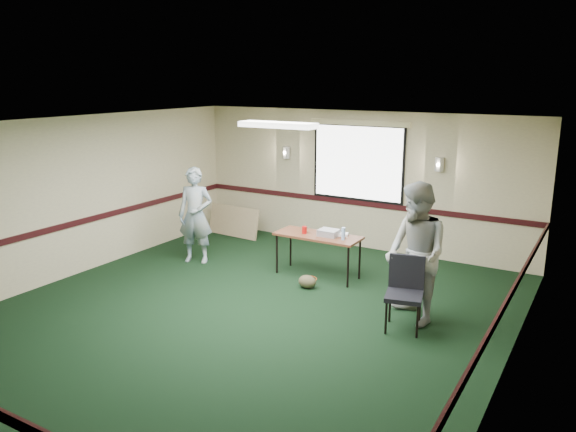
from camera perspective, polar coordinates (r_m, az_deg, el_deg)
The scene contains 13 objects.
ground at distance 8.16m, azimuth -4.72°, elevation -10.12°, with size 8.00×8.00×0.00m, color black.
room_shell at distance 9.42m, azimuth 2.55°, elevation 3.28°, with size 8.00×8.02×8.00m.
folding_table at distance 9.50m, azimuth 3.06°, elevation -2.22°, with size 1.47×0.59×0.73m.
projector at distance 9.42m, azimuth 4.17°, elevation -1.71°, with size 0.32×0.27×0.11m, color gray.
game_console at distance 9.45m, azimuth 5.55°, elevation -1.87°, with size 0.19×0.15×0.05m, color white.
red_cup at distance 9.54m, azimuth 1.68°, elevation -1.43°, with size 0.08×0.08×0.12m, color #B40E0C.
water_bottle at distance 9.20m, azimuth 5.64°, elevation -1.79°, with size 0.06×0.06×0.21m, color #88B0E0.
duffel_bag at distance 9.13m, azimuth 1.96°, elevation -6.68°, with size 0.30×0.23×0.21m, color #444126.
cable_coil at distance 9.54m, azimuth 2.08°, elevation -6.39°, with size 0.29×0.29×0.01m, color #C44C18.
folded_table at distance 12.06m, azimuth -5.55°, elevation -0.53°, with size 1.26×0.05×0.65m, color #997E5E.
conference_chair at distance 7.77m, azimuth 11.82°, elevation -7.05°, with size 0.58×0.60×0.99m.
person_left at distance 10.33m, azimuth -9.38°, elevation 0.07°, with size 0.64×0.42×1.76m, color #456A98.
person_right at distance 7.84m, azimuth 12.86°, elevation -3.77°, with size 0.96×0.74×1.97m, color #6F8CAD.
Camera 1 is at (4.35, -6.05, 3.32)m, focal length 35.00 mm.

